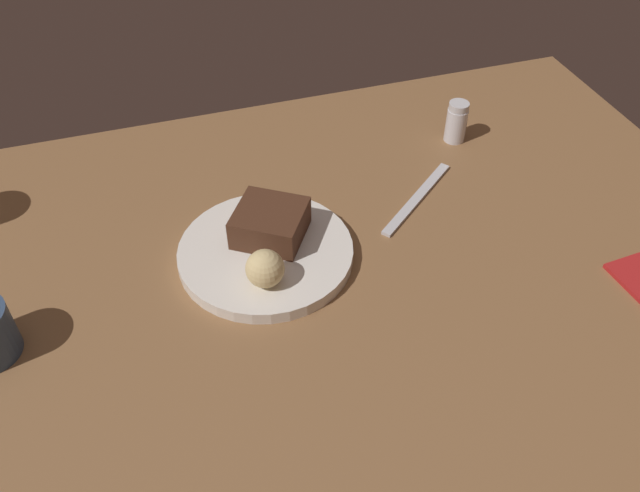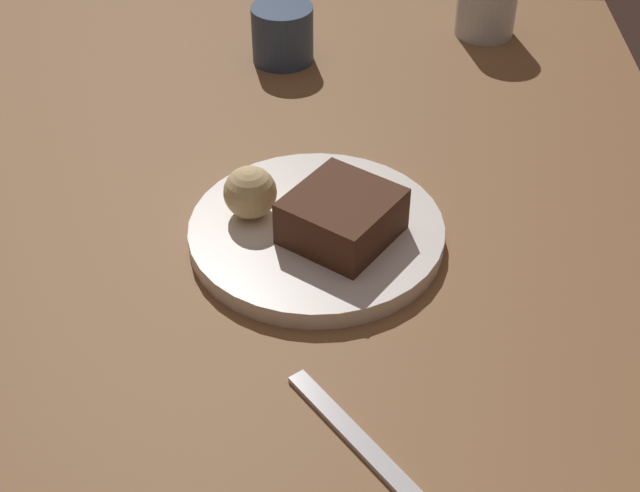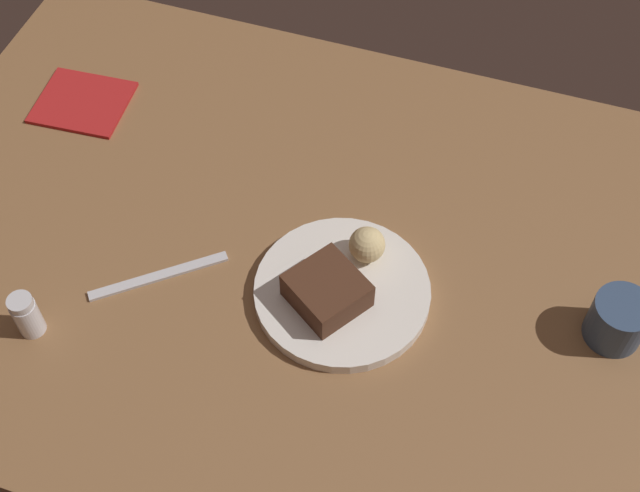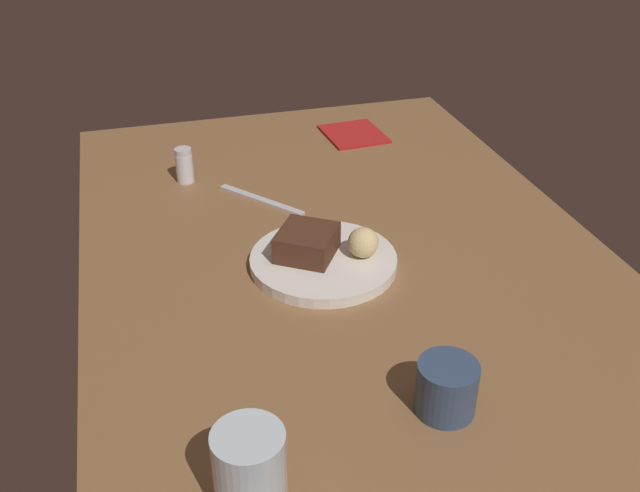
% 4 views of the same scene
% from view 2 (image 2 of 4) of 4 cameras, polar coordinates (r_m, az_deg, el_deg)
% --- Properties ---
extents(dining_table, '(1.20, 0.84, 0.03)m').
position_cam_2_polar(dining_table, '(0.77, -3.97, -3.79)').
color(dining_table, brown).
rests_on(dining_table, ground).
extents(dessert_plate, '(0.23, 0.23, 0.02)m').
position_cam_2_polar(dessert_plate, '(0.80, -0.23, 0.88)').
color(dessert_plate, white).
rests_on(dessert_plate, dining_table).
extents(chocolate_cake_slice, '(0.12, 0.12, 0.04)m').
position_cam_2_polar(chocolate_cake_slice, '(0.77, 1.43, 1.93)').
color(chocolate_cake_slice, '#472819').
rests_on(chocolate_cake_slice, dessert_plate).
extents(bread_roll, '(0.05, 0.05, 0.05)m').
position_cam_2_polar(bread_roll, '(0.80, -4.53, 3.48)').
color(bread_roll, '#DBC184').
rests_on(bread_roll, dessert_plate).
extents(coffee_cup, '(0.07, 0.07, 0.07)m').
position_cam_2_polar(coffee_cup, '(1.08, -2.44, 13.53)').
color(coffee_cup, '#334766').
rests_on(coffee_cup, dining_table).
extents(butter_knife, '(0.16, 0.13, 0.01)m').
position_cam_2_polar(butter_knife, '(0.64, 3.54, -13.45)').
color(butter_knife, silver).
rests_on(butter_knife, dining_table).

